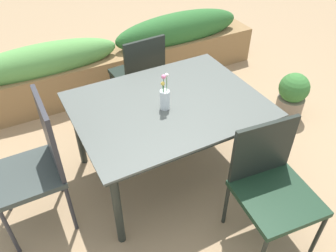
# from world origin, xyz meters

# --- Properties ---
(ground_plane) EXTENTS (12.00, 12.00, 0.00)m
(ground_plane) POSITION_xyz_m (0.00, 0.00, 0.00)
(ground_plane) COLOR #9E7F5B
(dining_table) EXTENTS (1.41, 1.07, 0.72)m
(dining_table) POSITION_xyz_m (0.01, 0.03, 0.66)
(dining_table) COLOR #4C514C
(dining_table) RESTS_ON ground
(chair_far_side) EXTENTS (0.46, 0.46, 0.91)m
(chair_far_side) POSITION_xyz_m (0.15, 0.88, 0.52)
(chair_far_side) COLOR black
(chair_far_side) RESTS_ON ground
(chair_near_right) EXTENTS (0.54, 0.54, 0.89)m
(chair_near_right) POSITION_xyz_m (0.33, -0.81, 0.50)
(chair_near_right) COLOR #17311F
(chair_near_right) RESTS_ON ground
(chair_end_left) EXTENTS (0.45, 0.45, 1.03)m
(chair_end_left) POSITION_xyz_m (-1.00, 0.03, 0.58)
(chair_end_left) COLOR #333C39
(chair_end_left) RESTS_ON ground
(flower_vase) EXTENTS (0.07, 0.07, 0.29)m
(flower_vase) POSITION_xyz_m (-0.04, -0.01, 0.82)
(flower_vase) COLOR silver
(flower_vase) RESTS_ON dining_table
(planter_box) EXTENTS (3.55, 0.37, 0.76)m
(planter_box) POSITION_xyz_m (0.15, 1.51, 0.36)
(planter_box) COLOR olive
(planter_box) RESTS_ON ground
(potted_plant) EXTENTS (0.30, 0.30, 0.50)m
(potted_plant) POSITION_xyz_m (1.51, 0.14, 0.26)
(potted_plant) COLOR gray
(potted_plant) RESTS_ON ground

